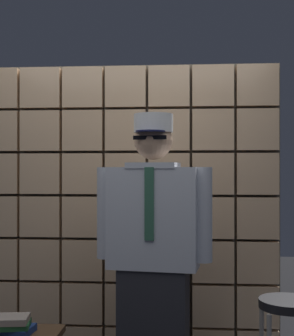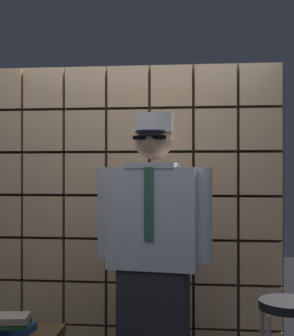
% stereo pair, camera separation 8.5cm
% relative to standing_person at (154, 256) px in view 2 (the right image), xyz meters
% --- Properties ---
extents(glass_block_wall, '(2.30, 0.10, 2.30)m').
position_rel_standing_person_xyz_m(glass_block_wall, '(-0.25, 0.66, 0.18)').
color(glass_block_wall, '#E0B78C').
rests_on(glass_block_wall, ground).
extents(standing_person, '(0.73, 0.35, 1.83)m').
position_rel_standing_person_xyz_m(standing_person, '(0.00, 0.00, 0.00)').
color(standing_person, '#28282D').
rests_on(standing_person, ground).
extents(bar_stool, '(0.34, 0.34, 0.73)m').
position_rel_standing_person_xyz_m(bar_stool, '(0.79, -0.13, -0.41)').
color(bar_stool, black).
rests_on(bar_stool, ground).
extents(book_stack, '(0.23, 0.22, 0.11)m').
position_rel_standing_person_xyz_m(book_stack, '(-0.79, -0.27, -0.36)').
color(book_stack, navy).
rests_on(book_stack, side_table).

